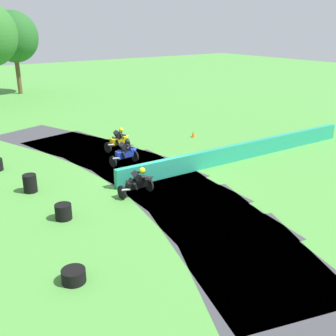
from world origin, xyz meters
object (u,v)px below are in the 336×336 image
tire_stack_mid_b (30,183)px  tire_stack_mid_a (63,212)px  motorcycle_chase_blue (126,152)px  motorcycle_trailing_yellow (119,139)px  tire_stack_near (74,276)px  motorcycle_lead_black (139,182)px  traffic_cone (193,134)px

tire_stack_mid_b → tire_stack_mid_a: bearing=-86.9°
motorcycle_chase_blue → tire_stack_mid_b: (-5.27, -0.74, -0.26)m
motorcycle_trailing_yellow → tire_stack_near: size_ratio=2.43×
motorcycle_chase_blue → tire_stack_mid_a: size_ratio=2.66×
tire_stack_near → tire_stack_mid_b: 7.38m
motorcycle_lead_black → motorcycle_chase_blue: size_ratio=1.00×
motorcycle_lead_black → tire_stack_near: (-4.79, -4.19, -0.43)m
tire_stack_mid_a → traffic_cone: bearing=28.5°
traffic_cone → tire_stack_near: bearing=-141.3°
motorcycle_trailing_yellow → tire_stack_near: (-7.33, -10.46, -0.45)m
motorcycle_lead_black → tire_stack_mid_b: 4.83m
motorcycle_trailing_yellow → tire_stack_mid_b: 6.99m
tire_stack_mid_a → tire_stack_mid_b: size_ratio=0.79×
tire_stack_near → tire_stack_mid_a: 4.15m
motorcycle_trailing_yellow → tire_stack_mid_a: bearing=-132.8°
tire_stack_mid_a → tire_stack_mid_b: 3.36m
tire_stack_mid_b → motorcycle_lead_black: bearing=-40.2°
motorcycle_lead_black → tire_stack_near: motorcycle_lead_black is taller
tire_stack_mid_b → traffic_cone: (11.51, 2.80, -0.18)m
motorcycle_chase_blue → traffic_cone: (6.23, 2.06, -0.44)m
tire_stack_mid_b → motorcycle_chase_blue: bearing=8.0°
tire_stack_near → traffic_cone: (12.62, 10.09, 0.02)m
motorcycle_trailing_yellow → tire_stack_near: motorcycle_trailing_yellow is taller
motorcycle_lead_black → motorcycle_trailing_yellow: motorcycle_trailing_yellow is taller
motorcycle_chase_blue → motorcycle_trailing_yellow: motorcycle_chase_blue is taller
motorcycle_chase_blue → motorcycle_trailing_yellow: size_ratio=0.99×
motorcycle_trailing_yellow → tire_stack_near: bearing=-125.0°
tire_stack_near → tire_stack_mid_a: (1.29, 3.94, 0.10)m
tire_stack_near → traffic_cone: traffic_cone is taller
motorcycle_trailing_yellow → tire_stack_mid_a: size_ratio=2.70×
motorcycle_trailing_yellow → traffic_cone: size_ratio=3.88×
motorcycle_lead_black → traffic_cone: (7.82, 5.91, -0.41)m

